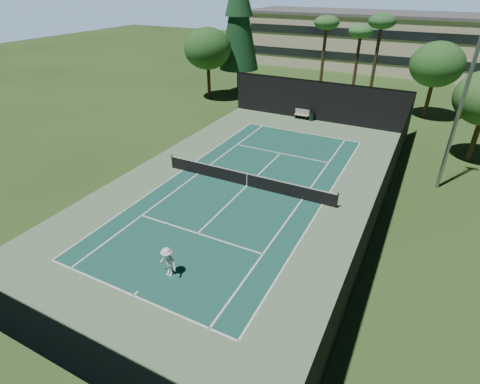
# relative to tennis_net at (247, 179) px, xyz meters

# --- Properties ---
(ground) EXTENTS (160.00, 160.00, 0.00)m
(ground) POSITION_rel_tennis_net_xyz_m (0.00, 0.00, -0.56)
(ground) COLOR #2B4B1C
(ground) RESTS_ON ground
(apron_slab) EXTENTS (18.00, 32.00, 0.01)m
(apron_slab) POSITION_rel_tennis_net_xyz_m (0.00, 0.00, -0.55)
(apron_slab) COLOR #61825B
(apron_slab) RESTS_ON ground
(court_surface) EXTENTS (10.97, 23.77, 0.01)m
(court_surface) POSITION_rel_tennis_net_xyz_m (0.00, 0.00, -0.55)
(court_surface) COLOR #195347
(court_surface) RESTS_ON ground
(court_lines) EXTENTS (11.07, 23.87, 0.01)m
(court_lines) POSITION_rel_tennis_net_xyz_m (0.00, 0.00, -0.54)
(court_lines) COLOR white
(court_lines) RESTS_ON ground
(tennis_net) EXTENTS (12.90, 0.10, 1.10)m
(tennis_net) POSITION_rel_tennis_net_xyz_m (0.00, 0.00, 0.00)
(tennis_net) COLOR black
(tennis_net) RESTS_ON ground
(fence) EXTENTS (18.04, 32.05, 4.03)m
(fence) POSITION_rel_tennis_net_xyz_m (0.00, 0.06, 1.45)
(fence) COLOR black
(fence) RESTS_ON ground
(player) EXTENTS (1.16, 0.79, 1.64)m
(player) POSITION_rel_tennis_net_xyz_m (0.63, -9.96, 0.26)
(player) COLOR white
(player) RESTS_ON ground
(tennis_ball_a) EXTENTS (0.06, 0.06, 0.06)m
(tennis_ball_a) POSITION_rel_tennis_net_xyz_m (-2.58, -11.62, -0.53)
(tennis_ball_a) COLOR #CDD430
(tennis_ball_a) RESTS_ON ground
(tennis_ball_b) EXTENTS (0.07, 0.07, 0.07)m
(tennis_ball_b) POSITION_rel_tennis_net_xyz_m (-0.04, 2.97, -0.52)
(tennis_ball_b) COLOR yellow
(tennis_ball_b) RESTS_ON ground
(tennis_ball_c) EXTENTS (0.08, 0.08, 0.08)m
(tennis_ball_c) POSITION_rel_tennis_net_xyz_m (3.20, 5.05, -0.52)
(tennis_ball_c) COLOR #D6E834
(tennis_ball_c) RESTS_ON ground
(tennis_ball_d) EXTENTS (0.06, 0.06, 0.06)m
(tennis_ball_d) POSITION_rel_tennis_net_xyz_m (-4.23, 4.99, -0.53)
(tennis_ball_d) COLOR #B7D831
(tennis_ball_d) RESTS_ON ground
(park_bench) EXTENTS (1.50, 0.45, 1.02)m
(park_bench) POSITION_rel_tennis_net_xyz_m (-1.37, 15.74, -0.01)
(park_bench) COLOR #BFB59E
(park_bench) RESTS_ON ground
(trash_bin) EXTENTS (0.56, 0.56, 0.95)m
(trash_bin) POSITION_rel_tennis_net_xyz_m (-0.31, 15.73, -0.08)
(trash_bin) COLOR black
(trash_bin) RESTS_ON ground
(pine_tree) EXTENTS (4.80, 4.80, 15.00)m
(pine_tree) POSITION_rel_tennis_net_xyz_m (-12.00, 22.00, 9.00)
(pine_tree) COLOR #40271B
(pine_tree) RESTS_ON ground
(palm_a) EXTENTS (2.80, 2.80, 9.32)m
(palm_a) POSITION_rel_tennis_net_xyz_m (-2.00, 24.00, 7.63)
(palm_a) COLOR #41301C
(palm_a) RESTS_ON ground
(palm_b) EXTENTS (2.80, 2.80, 8.42)m
(palm_b) POSITION_rel_tennis_net_xyz_m (1.50, 26.00, 6.80)
(palm_b) COLOR #412A1C
(palm_b) RESTS_ON ground
(palm_c) EXTENTS (2.80, 2.80, 9.77)m
(palm_c) POSITION_rel_tennis_net_xyz_m (4.00, 23.00, 8.05)
(palm_c) COLOR #3E2A1A
(palm_c) RESTS_ON ground
(decid_tree_a) EXTENTS (5.12, 5.12, 7.62)m
(decid_tree_a) POSITION_rel_tennis_net_xyz_m (10.00, 22.00, 4.86)
(decid_tree_a) COLOR #402D1B
(decid_tree_a) RESTS_ON ground
(decid_tree_c) EXTENTS (5.44, 5.44, 8.09)m
(decid_tree_c) POSITION_rel_tennis_net_xyz_m (-14.00, 18.00, 5.21)
(decid_tree_c) COLOR #432A1C
(decid_tree_c) RESTS_ON ground
(campus_building) EXTENTS (40.50, 12.50, 8.30)m
(campus_building) POSITION_rel_tennis_net_xyz_m (0.00, 45.98, 3.65)
(campus_building) COLOR beige
(campus_building) RESTS_ON ground
(light_pole) EXTENTS (0.90, 0.25, 12.22)m
(light_pole) POSITION_rel_tennis_net_xyz_m (12.00, 6.00, 5.90)
(light_pole) COLOR gray
(light_pole) RESTS_ON ground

